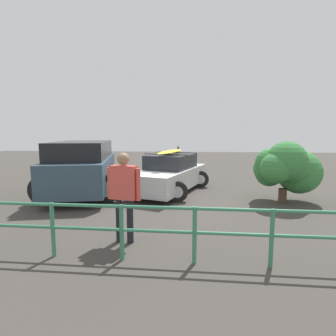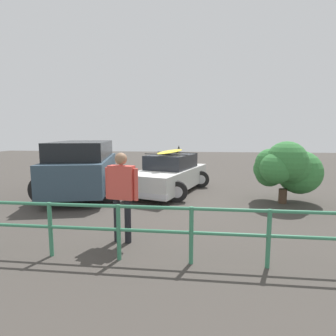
% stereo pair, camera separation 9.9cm
% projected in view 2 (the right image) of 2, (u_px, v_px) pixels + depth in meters
% --- Properties ---
extents(ground_plane, '(44.00, 44.00, 0.02)m').
position_uv_depth(ground_plane, '(158.00, 195.00, 9.09)').
color(ground_plane, '#423D38').
rests_on(ground_plane, ground).
extents(sedan_car, '(2.94, 4.26, 1.63)m').
position_uv_depth(sedan_car, '(170.00, 174.00, 9.50)').
color(sedan_car, silver).
rests_on(sedan_car, ground).
extents(suv_car, '(3.26, 4.80, 1.83)m').
position_uv_depth(suv_car, '(84.00, 166.00, 9.18)').
color(suv_car, '#334756').
rests_on(suv_car, ground).
extents(person_bystander, '(0.67, 0.29, 1.74)m').
position_uv_depth(person_bystander, '(122.00, 189.00, 4.99)').
color(person_bystander, black).
rests_on(person_bystander, ground).
extents(railing_fence, '(8.46, 0.15, 0.95)m').
position_uv_depth(railing_fence, '(84.00, 223.00, 4.38)').
color(railing_fence, '#387F5B').
rests_on(railing_fence, ground).
extents(bush_near_left, '(2.01, 1.68, 1.89)m').
position_uv_depth(bush_near_left, '(286.00, 168.00, 7.82)').
color(bush_near_left, '#4C3828').
rests_on(bush_near_left, ground).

